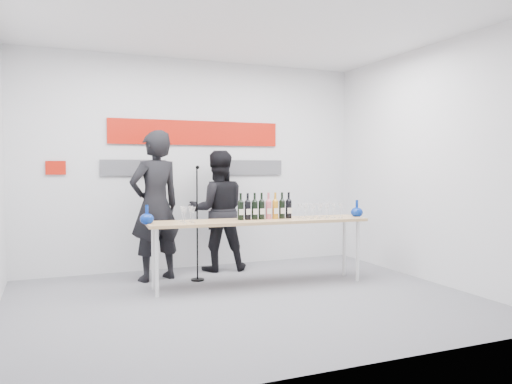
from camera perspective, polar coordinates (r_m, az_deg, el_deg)
ground at (r=5.60m, az=-1.14°, el=-12.25°), size 5.00×5.00×0.00m
back_wall at (r=7.31m, az=-6.84°, el=3.18°), size 5.00×0.04×3.00m
signage at (r=7.27m, az=-7.22°, el=5.59°), size 3.38×0.02×0.79m
tasting_table at (r=6.14m, az=0.36°, el=-3.76°), size 2.75×0.75×0.81m
wine_bottles at (r=6.19m, az=1.04°, el=-1.59°), size 0.71×0.13×0.33m
decanter_left at (r=5.85m, az=-12.37°, el=-2.50°), size 0.16×0.16×0.21m
decanter_right at (r=6.67m, az=11.45°, el=-1.82°), size 0.16×0.16×0.21m
glasses_left at (r=5.91m, az=-7.82°, el=-2.55°), size 0.18×0.23×0.18m
glasses_right at (r=6.41m, az=7.19°, el=-2.11°), size 0.56×0.26×0.18m
presenter_left at (r=6.53m, az=-11.46°, el=-1.54°), size 0.81×0.66×1.93m
presenter_right at (r=7.04m, az=-4.40°, el=-2.14°), size 0.91×0.76×1.69m
mic_stand at (r=6.47m, az=-6.72°, el=-6.11°), size 0.17×0.17×1.48m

